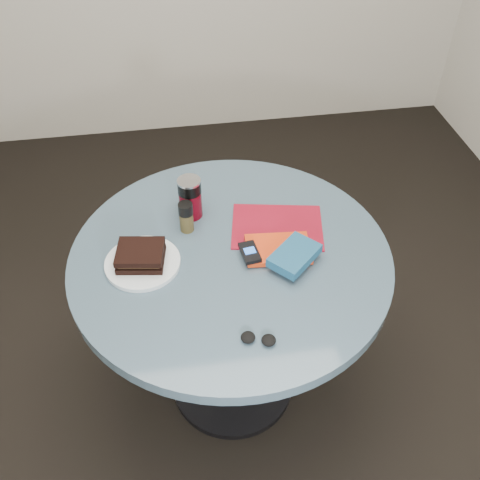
{
  "coord_description": "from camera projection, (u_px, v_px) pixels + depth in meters",
  "views": [
    {
      "loc": [
        -0.16,
        -1.17,
        1.92
      ],
      "look_at": [
        0.03,
        0.0,
        0.8
      ],
      "focal_mm": 40.0,
      "sensor_mm": 36.0,
      "label": 1
    }
  ],
  "objects": [
    {
      "name": "sandwich",
      "position": [
        141.0,
        255.0,
        1.59
      ],
      "size": [
        0.15,
        0.14,
        0.05
      ],
      "color": "black",
      "rests_on": "plate"
    },
    {
      "name": "mp3_player",
      "position": [
        250.0,
        252.0,
        1.62
      ],
      "size": [
        0.06,
        0.09,
        0.02
      ],
      "color": "black",
      "rests_on": "red_book"
    },
    {
      "name": "ground",
      "position": [
        233.0,
        383.0,
        2.17
      ],
      "size": [
        4.0,
        4.0,
        0.0
      ],
      "primitive_type": "plane",
      "color": "black",
      "rests_on": "ground"
    },
    {
      "name": "pepper_grinder",
      "position": [
        186.0,
        217.0,
        1.7
      ],
      "size": [
        0.06,
        0.06,
        0.11
      ],
      "color": "#41381C",
      "rests_on": "table"
    },
    {
      "name": "novel",
      "position": [
        294.0,
        255.0,
        1.6
      ],
      "size": [
        0.18,
        0.18,
        0.03
      ],
      "primitive_type": "cube",
      "rotation": [
        0.0,
        0.0,
        0.75
      ],
      "color": "navy",
      "rests_on": "red_book"
    },
    {
      "name": "plate",
      "position": [
        143.0,
        263.0,
        1.62
      ],
      "size": [
        0.3,
        0.3,
        0.01
      ],
      "primitive_type": "cylinder",
      "rotation": [
        0.0,
        0.0,
        -0.38
      ],
      "color": "white",
      "rests_on": "table"
    },
    {
      "name": "headphones",
      "position": [
        258.0,
        339.0,
        1.41
      ],
      "size": [
        0.1,
        0.07,
        0.02
      ],
      "color": "black",
      "rests_on": "table"
    },
    {
      "name": "magazine",
      "position": [
        277.0,
        227.0,
        1.74
      ],
      "size": [
        0.33,
        0.27,
        0.01
      ],
      "primitive_type": "cube",
      "rotation": [
        0.0,
        0.0,
        -0.19
      ],
      "color": "maroon",
      "rests_on": "table"
    },
    {
      "name": "red_book",
      "position": [
        278.0,
        249.0,
        1.65
      ],
      "size": [
        0.21,
        0.15,
        0.02
      ],
      "primitive_type": "cube",
      "rotation": [
        0.0,
        0.0,
        -0.09
      ],
      "color": "red",
      "rests_on": "magazine"
    },
    {
      "name": "table",
      "position": [
        231.0,
        288.0,
        1.77
      ],
      "size": [
        1.0,
        1.0,
        0.75
      ],
      "color": "black",
      "rests_on": "ground"
    },
    {
      "name": "soda_can",
      "position": [
        190.0,
        198.0,
        1.74
      ],
      "size": [
        0.09,
        0.09,
        0.14
      ],
      "color": "#5E0411",
      "rests_on": "table"
    }
  ]
}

